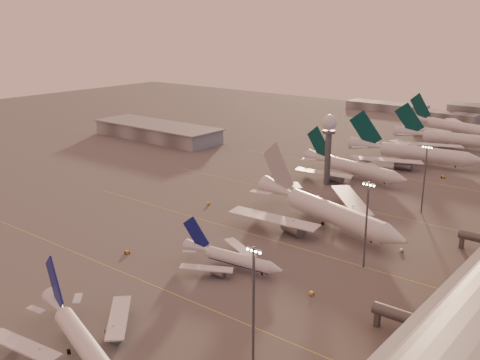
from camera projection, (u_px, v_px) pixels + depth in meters
The scene contains 21 objects.
ground at pixel (81, 280), 150.02m from camera, with size 700.00×700.00×0.00m, color #514F4F.
taxiway_markings at pixel (291, 244), 173.86m from camera, with size 180.00×185.25×0.02m.
hangar at pixel (157, 131), 325.90m from camera, with size 82.00×27.00×8.50m.
radar_tower at pixel (329, 135), 231.03m from camera, with size 6.40×6.40×31.10m.
mast_a at pixel (253, 299), 111.27m from camera, with size 3.60×0.56×25.00m.
mast_b at pixel (366, 221), 154.25m from camera, with size 3.60×0.56×25.00m.
mast_c at pixel (425, 176), 198.44m from camera, with size 3.60×0.56×25.00m.
distant_horizon at pixel (474, 113), 390.76m from camera, with size 165.00×37.50×9.00m.
narrowbody_near at pixel (78, 338), 117.01m from camera, with size 39.19×30.79×15.79m.
narrowbody_mid at pixel (232, 260), 156.36m from camera, with size 32.94×26.18×12.88m.
widebody_white at pixel (326, 215), 187.12m from camera, with size 66.84×52.77×24.24m.
greentail_a at pixel (354, 171), 244.52m from camera, with size 54.71×43.76×20.09m.
greentail_b at pixel (414, 156), 267.97m from camera, with size 65.72×52.88×23.87m.
greentail_c at pixel (453, 141), 299.87m from camera, with size 63.54×51.06×23.11m.
greentail_d at pixel (451, 128), 336.46m from camera, with size 60.40×48.06×22.60m.
gsv_tug_mid at pixel (127, 252), 166.70m from camera, with size 3.61×3.05×0.89m.
gsv_truck_b at pixel (313, 292), 141.27m from camera, with size 4.97×1.95×2.00m.
gsv_truck_c at pixel (209, 202), 210.16m from camera, with size 5.34×3.48×2.03m.
gsv_catering_b at pixel (402, 247), 167.52m from camera, with size 4.65×3.07×3.51m.
gsv_truck_d at pixel (273, 173), 250.41m from camera, with size 3.61×5.53×2.10m.
gsv_tug_hangar at pixel (443, 177), 245.50m from camera, with size 3.99×3.52×0.98m.
Camera 1 is at (118.83, -79.86, 67.32)m, focal length 42.00 mm.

